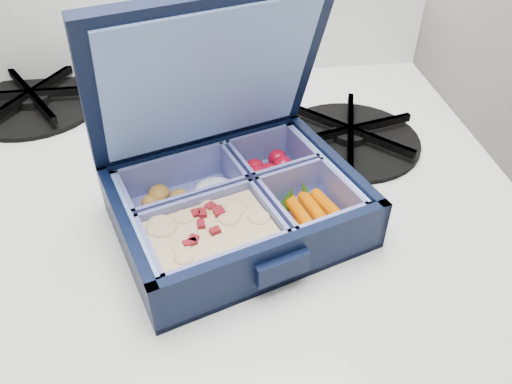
{
  "coord_description": "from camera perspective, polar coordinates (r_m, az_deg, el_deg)",
  "views": [
    {
      "loc": [
        0.19,
        1.23,
        1.3
      ],
      "look_at": [
        0.23,
        1.59,
        1.0
      ],
      "focal_mm": 35.0,
      "sensor_mm": 36.0,
      "label": 1
    }
  ],
  "objects": [
    {
      "name": "bento_box",
      "position": [
        0.47,
        -2.17,
        -1.58
      ],
      "size": [
        0.26,
        0.24,
        0.05
      ],
      "primitive_type": null,
      "rotation": [
        0.0,
        0.0,
        0.34
      ],
      "color": "black",
      "rests_on": "stove"
    },
    {
      "name": "burner_grate",
      "position": [
        0.61,
        10.69,
        6.6
      ],
      "size": [
        0.21,
        0.21,
        0.02
      ],
      "primitive_type": "cylinder",
      "rotation": [
        0.0,
        0.0,
        0.26
      ],
      "color": "black",
      "rests_on": "stove"
    },
    {
      "name": "burner_grate_rear",
      "position": [
        0.73,
        -24.18,
        9.63
      ],
      "size": [
        0.18,
        0.18,
        0.02
      ],
      "primitive_type": "cylinder",
      "rotation": [
        0.0,
        0.0,
        0.02
      ],
      "color": "black",
      "rests_on": "stove"
    },
    {
      "name": "fork",
      "position": [
        0.58,
        0.06,
        4.55
      ],
      "size": [
        0.14,
        0.13,
        0.01
      ],
      "primitive_type": null,
      "rotation": [
        0.0,
        0.0,
        -0.85
      ],
      "color": "#A5A9BA",
      "rests_on": "stove"
    }
  ]
}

